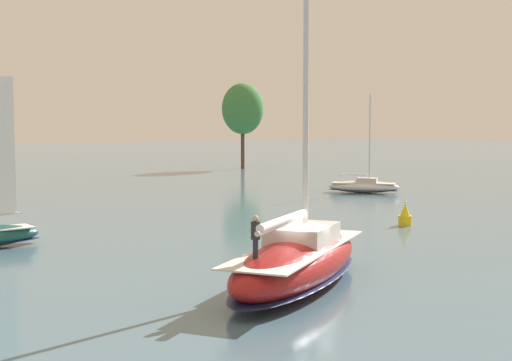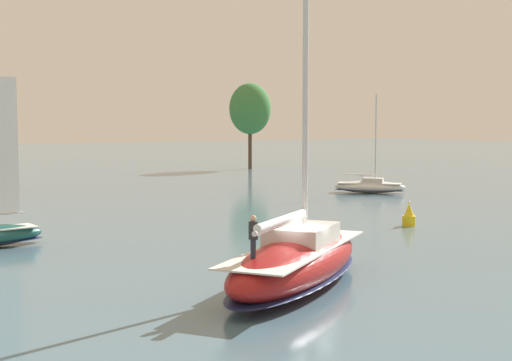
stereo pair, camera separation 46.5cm
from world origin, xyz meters
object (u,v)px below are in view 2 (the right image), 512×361
Objects in this scene: channel_buoy at (409,216)px; tree_shore_left at (250,109)px; sailboat_moored_outer_mooring at (370,186)px; sailboat_main at (297,260)px.

tree_shore_left is at bearing 66.83° from channel_buoy.
sailboat_moored_outer_mooring is (-10.04, -36.05, -8.06)m from tree_shore_left.
channel_buoy is (-12.94, -17.65, -0.01)m from sailboat_moored_outer_mooring.
channel_buoy is (-22.98, -53.69, -8.07)m from tree_shore_left.
tree_shore_left is at bearing 74.43° from sailboat_moored_outer_mooring.
sailboat_main is at bearing -137.12° from sailboat_moored_outer_mooring.
channel_buoy is at bearing 30.42° from sailboat_main.
channel_buoy is at bearing -126.25° from sailboat_moored_outer_mooring.
tree_shore_left is 75.05m from sailboat_main.
sailboat_main is 1.75× the size of sailboat_moored_outer_mooring.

